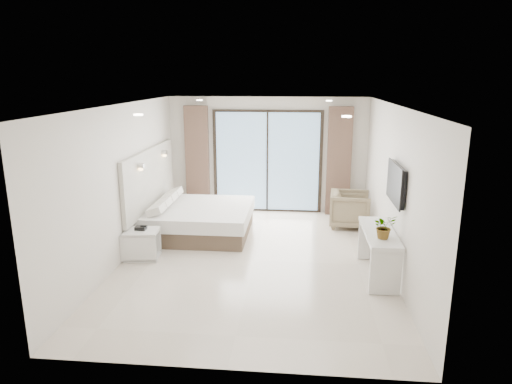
# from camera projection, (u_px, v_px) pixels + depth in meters

# --- Properties ---
(ground) EXTENTS (6.20, 6.20, 0.00)m
(ground) POSITION_uv_depth(u_px,v_px,m) (255.00, 260.00, 8.04)
(ground) COLOR beige
(ground) RESTS_ON ground
(room_shell) EXTENTS (4.62, 6.22, 2.72)m
(room_shell) POSITION_uv_depth(u_px,v_px,m) (249.00, 163.00, 8.51)
(room_shell) COLOR silver
(room_shell) RESTS_ON ground
(bed) EXTENTS (2.06, 1.96, 0.72)m
(bed) POSITION_uv_depth(u_px,v_px,m) (199.00, 220.00, 9.33)
(bed) COLOR brown
(bed) RESTS_ON ground
(nightstand) EXTENTS (0.62, 0.53, 0.52)m
(nightstand) POSITION_uv_depth(u_px,v_px,m) (142.00, 244.00, 8.07)
(nightstand) COLOR silver
(nightstand) RESTS_ON ground
(phone) EXTENTS (0.19, 0.15, 0.06)m
(phone) POSITION_uv_depth(u_px,v_px,m) (141.00, 228.00, 8.02)
(phone) COLOR black
(phone) RESTS_ON nightstand
(console_desk) EXTENTS (0.47, 1.51, 0.77)m
(console_desk) POSITION_uv_depth(u_px,v_px,m) (379.00, 243.00, 7.29)
(console_desk) COLOR silver
(console_desk) RESTS_ON ground
(plant) EXTENTS (0.45, 0.47, 0.29)m
(plant) POSITION_uv_depth(u_px,v_px,m) (384.00, 229.00, 6.87)
(plant) COLOR #33662D
(plant) RESTS_ON console_desk
(armchair) EXTENTS (0.83, 0.88, 0.83)m
(armchair) POSITION_uv_depth(u_px,v_px,m) (350.00, 208.00, 9.76)
(armchair) COLOR #7C6C51
(armchair) RESTS_ON ground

